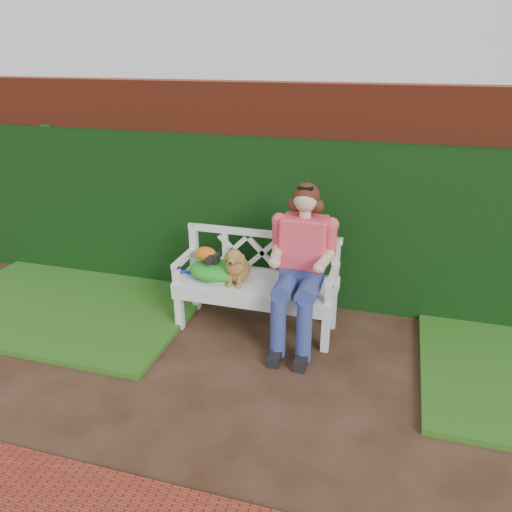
# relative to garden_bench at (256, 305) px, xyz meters

# --- Properties ---
(ground) EXTENTS (60.00, 60.00, 0.00)m
(ground) POSITION_rel_garden_bench_xyz_m (0.42, -0.98, -0.24)
(ground) COLOR black
(brick_wall) EXTENTS (10.00, 0.30, 2.20)m
(brick_wall) POSITION_rel_garden_bench_xyz_m (0.42, 0.92, 0.86)
(brick_wall) COLOR maroon
(brick_wall) RESTS_ON ground
(ivy_hedge) EXTENTS (10.00, 0.18, 1.70)m
(ivy_hedge) POSITION_rel_garden_bench_xyz_m (0.42, 0.70, 0.61)
(ivy_hedge) COLOR #143611
(ivy_hedge) RESTS_ON ground
(grass_left) EXTENTS (2.60, 2.00, 0.05)m
(grass_left) POSITION_rel_garden_bench_xyz_m (-1.98, -0.08, -0.21)
(grass_left) COLOR #1C4516
(grass_left) RESTS_ON ground
(garden_bench) EXTENTS (1.64, 0.77, 0.48)m
(garden_bench) POSITION_rel_garden_bench_xyz_m (0.00, 0.00, 0.00)
(garden_bench) COLOR white
(garden_bench) RESTS_ON ground
(seated_woman) EXTENTS (0.73, 0.90, 1.45)m
(seated_woman) POSITION_rel_garden_bench_xyz_m (0.43, -0.02, 0.49)
(seated_woman) COLOR #F8606F
(seated_woman) RESTS_ON ground
(dog) EXTENTS (0.30, 0.37, 0.37)m
(dog) POSITION_rel_garden_bench_xyz_m (-0.17, -0.04, 0.42)
(dog) COLOR olive
(dog) RESTS_ON garden_bench
(tennis_racket) EXTENTS (0.75, 0.52, 0.03)m
(tennis_racket) POSITION_rel_garden_bench_xyz_m (-0.40, 0.01, 0.26)
(tennis_racket) COLOR silver
(tennis_racket) RESTS_ON garden_bench
(green_bag) EXTENTS (0.56, 0.47, 0.17)m
(green_bag) POSITION_rel_garden_bench_xyz_m (-0.40, -0.01, 0.33)
(green_bag) COLOR #1F842D
(green_bag) RESTS_ON garden_bench
(camera_item) EXTENTS (0.13, 0.10, 0.09)m
(camera_item) POSITION_rel_garden_bench_xyz_m (-0.42, -0.03, 0.46)
(camera_item) COLOR black
(camera_item) RESTS_ON green_bag
(baseball_glove) EXTENTS (0.23, 0.18, 0.13)m
(baseball_glove) POSITION_rel_garden_bench_xyz_m (-0.49, -0.01, 0.48)
(baseball_glove) COLOR #C15715
(baseball_glove) RESTS_ON green_bag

